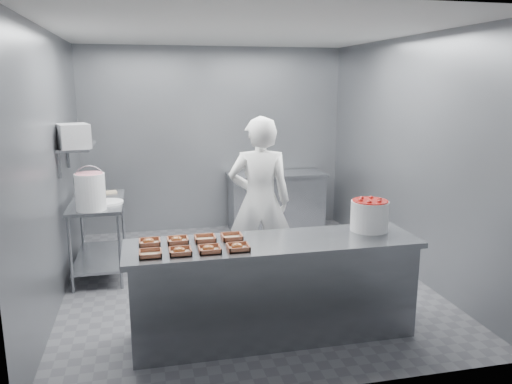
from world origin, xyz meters
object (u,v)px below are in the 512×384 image
strawberry_tub (370,214)px  tray_4 (149,242)px  tray_3 (238,247)px  back_counter (276,201)px  tray_2 (209,249)px  service_counter (273,288)px  prep_table (99,226)px  tray_0 (150,253)px  tray_6 (205,238)px  tray_1 (180,251)px  glaze_bucket (90,191)px  tray_7 (232,237)px  worker (260,201)px  tray_5 (177,240)px  appliance (73,136)px

strawberry_tub → tray_4: bearing=179.2°
tray_3 → tray_4: same height
back_counter → strawberry_tub: bearing=-88.9°
back_counter → tray_2: size_ratio=8.01×
service_counter → prep_table: same height
tray_0 → tray_4: (-0.00, 0.30, 0.00)m
back_counter → tray_6: tray_6 is taller
tray_1 → glaze_bucket: size_ratio=0.38×
tray_2 → glaze_bucket: (-1.08, 1.66, 0.19)m
tray_6 → glaze_bucket: 1.75m
tray_1 → prep_table: bearing=111.3°
tray_7 → worker: (0.52, 1.11, 0.04)m
prep_table → tray_1: (0.82, -2.10, 0.33)m
tray_6 → tray_1: bearing=-129.1°
tray_1 → tray_0: bearing=180.0°
tray_5 → strawberry_tub: size_ratio=0.53×
tray_6 → glaze_bucket: bearing=128.5°
back_counter → appliance: size_ratio=4.27×
service_counter → tray_0: bearing=-172.0°
worker → strawberry_tub: (0.79, -1.14, 0.10)m
prep_table → tray_6: tray_6 is taller
prep_table → tray_4: 1.92m
tray_6 → glaze_bucket: size_ratio=0.38×
tray_1 → tray_2: same height
tray_7 → strawberry_tub: size_ratio=0.53×
glaze_bucket → tray_4: bearing=-66.3°
tray_4 → tray_5: size_ratio=1.00×
tray_2 → appliance: (-1.23, 1.83, 0.77)m
service_counter → tray_1: bearing=-169.8°
tray_6 → strawberry_tub: 1.56m
service_counter → tray_4: tray_4 is taller
prep_table → strawberry_tub: strawberry_tub is taller
tray_2 → appliance: appliance is taller
tray_3 → tray_4: 0.78m
tray_7 → strawberry_tub: 1.32m
appliance → tray_1: bearing=-79.2°
back_counter → tray_3: 3.65m
tray_4 → tray_0: bearing=-89.4°
service_counter → tray_2: 0.77m
worker → appliance: bearing=-1.6°
service_counter → worker: (0.17, 1.25, 0.50)m
tray_0 → worker: bearing=48.7°
glaze_bucket → strawberry_tub: bearing=-27.9°
back_counter → tray_0: (-1.97, -3.40, 0.47)m
tray_4 → appliance: bearing=116.1°
service_counter → glaze_bucket: size_ratio=5.27×
tray_3 → tray_5: bearing=148.1°
tray_3 → tray_6: (-0.24, 0.30, -0.00)m
service_counter → tray_1: size_ratio=13.88×
worker → prep_table: bearing=-10.5°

